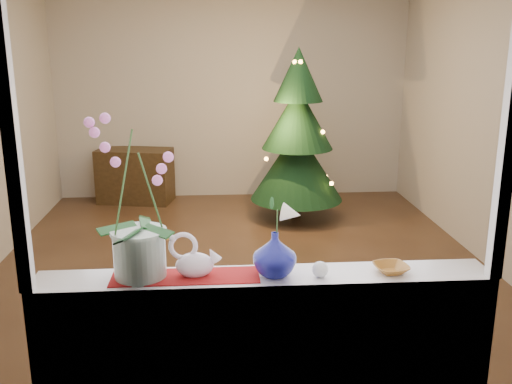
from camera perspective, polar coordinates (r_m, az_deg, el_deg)
The scene contains 16 objects.
ground at distance 5.30m, azimuth -1.40°, elevation -7.34°, with size 5.00×5.00×0.00m, color #382416.
wall_back at distance 7.43m, azimuth -2.43°, elevation 9.84°, with size 4.50×0.10×2.70m, color #BCB3A5.
wall_front at distance 2.50m, azimuth 1.22°, elevation -0.36°, with size 4.50×0.10×2.70m, color #BCB3A5.
wall_right at distance 5.53m, azimuth 22.68°, elevation 6.95°, with size 0.10×5.00×2.70m, color #BCB3A5.
window_apron at distance 2.91m, azimuth 1.04°, elevation -17.71°, with size 2.20×0.08×0.88m, color white.
windowsill at distance 2.77m, azimuth 0.91°, elevation -8.66°, with size 2.20×0.26×0.04m, color white.
window_frame at distance 2.46m, azimuth 1.20°, elevation 7.72°, with size 2.22×0.06×1.60m, color white, non-canonical shape.
runner at distance 2.76m, azimuth -7.07°, elevation -8.39°, with size 0.70×0.20×0.01m, color maroon.
orchid_pot at distance 2.67m, azimuth -11.85°, elevation -0.62°, with size 0.27×0.27×0.78m, color silver, non-canonical shape.
swan at distance 2.72m, azimuth -6.17°, elevation -6.35°, with size 0.25×0.11×0.21m, color white, non-canonical shape.
blue_vase at distance 2.71m, azimuth 1.88°, elevation -5.91°, with size 0.24×0.24×0.25m, color #0C105E.
lily at distance 2.64m, azimuth 1.92°, elevation -1.51°, with size 0.14×0.08×0.19m, color white, non-canonical shape.
paperweight at distance 2.74m, azimuth 6.44°, elevation -7.69°, with size 0.08×0.08×0.08m, color silver.
amber_dish at distance 2.86m, azimuth 13.34°, elevation -7.51°, with size 0.14×0.14×0.04m, color #8F5A1F.
xmas_tree at distance 6.49m, azimuth 4.16°, elevation 5.71°, with size 1.06×1.06×1.94m, color black, non-canonical shape.
side_table at distance 7.41m, azimuth -11.98°, elevation 1.61°, with size 0.91×0.45×0.68m, color black.
Camera 1 is at (-0.23, -4.90, 2.01)m, focal length 40.00 mm.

